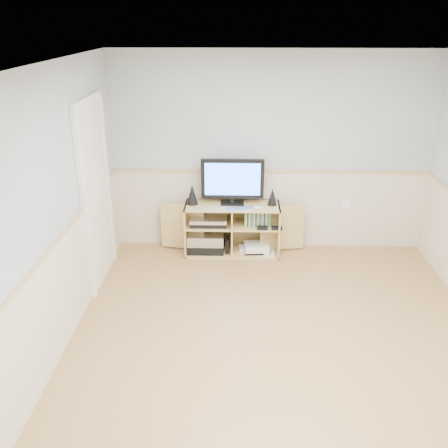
{
  "coord_description": "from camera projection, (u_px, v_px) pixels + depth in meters",
  "views": [
    {
      "loc": [
        -0.4,
        -3.86,
        2.84
      ],
      "look_at": [
        -0.56,
        1.2,
        0.72
      ],
      "focal_mm": 40.0,
      "sensor_mm": 36.0,
      "label": 1
    }
  ],
  "objects": [
    {
      "name": "speaker_right",
      "position": [
        272.0,
        197.0,
        6.21
      ],
      "size": [
        0.12,
        0.12,
        0.22
      ],
      "primitive_type": "cone",
      "color": "black",
      "rests_on": "media_cabinet"
    },
    {
      "name": "game_consoles",
      "position": [
        256.0,
        248.0,
        6.45
      ],
      "size": [
        0.45,
        0.3,
        0.11
      ],
      "color": "white",
      "rests_on": "media_cabinet"
    },
    {
      "name": "keyboard",
      "position": [
        241.0,
        209.0,
        6.12
      ],
      "size": [
        0.34,
        0.19,
        0.01
      ],
      "primitive_type": "cube",
      "rotation": [
        0.0,
        0.0,
        0.19
      ],
      "color": "silver",
      "rests_on": "media_cabinet"
    },
    {
      "name": "wall_outlet",
      "position": [
        347.0,
        204.0,
        6.44
      ],
      "size": [
        0.12,
        0.03,
        0.12
      ],
      "primitive_type": "cube",
      "color": "white",
      "rests_on": "wall_back"
    },
    {
      "name": "room",
      "position": [
        278.0,
        220.0,
        4.29
      ],
      "size": [
        4.04,
        4.54,
        2.54
      ],
      "color": "tan",
      "rests_on": "ground"
    },
    {
      "name": "mouse",
      "position": [
        257.0,
        208.0,
        6.11
      ],
      "size": [
        0.1,
        0.07,
        0.04
      ],
      "primitive_type": "ellipsoid",
      "rotation": [
        0.0,
        0.0,
        0.07
      ],
      "color": "white",
      "rests_on": "media_cabinet"
    },
    {
      "name": "media_cabinet",
      "position": [
        232.0,
        227.0,
        6.42
      ],
      "size": [
        1.86,
        0.45,
        0.65
      ],
      "color": "#D6B66B",
      "rests_on": "floor"
    },
    {
      "name": "av_components",
      "position": [
        207.0,
        236.0,
        6.42
      ],
      "size": [
        0.53,
        0.35,
        0.47
      ],
      "color": "black",
      "rests_on": "media_cabinet"
    },
    {
      "name": "game_cases",
      "position": [
        257.0,
        218.0,
        6.29
      ],
      "size": [
        0.33,
        0.14,
        0.19
      ],
      "primitive_type": "cube",
      "color": "#3F8C3F",
      "rests_on": "media_cabinet"
    },
    {
      "name": "speaker_left",
      "position": [
        192.0,
        194.0,
        6.23
      ],
      "size": [
        0.14,
        0.14,
        0.26
      ],
      "primitive_type": "cone",
      "color": "black",
      "rests_on": "media_cabinet"
    },
    {
      "name": "monitor",
      "position": [
        232.0,
        180.0,
        6.17
      ],
      "size": [
        0.78,
        0.18,
        0.58
      ],
      "color": "black",
      "rests_on": "media_cabinet"
    }
  ]
}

